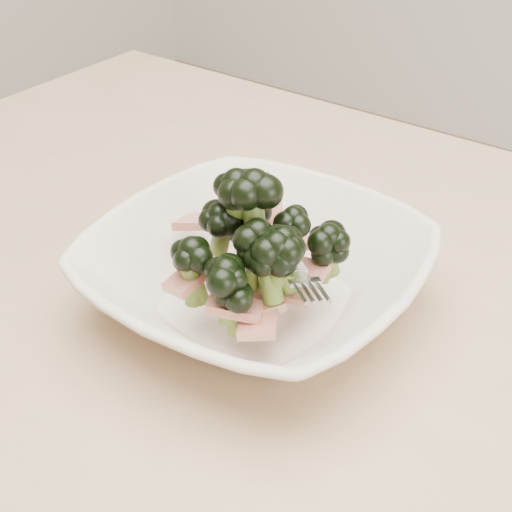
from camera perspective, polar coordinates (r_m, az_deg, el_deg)
name	(u,v)px	position (r m, az deg, el deg)	size (l,w,h in m)	color
dining_table	(312,410)	(0.65, 4.47, -12.15)	(1.20, 0.80, 0.75)	tan
broccoli_dish	(256,268)	(0.57, -0.01, -0.97)	(0.27, 0.27, 0.14)	beige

